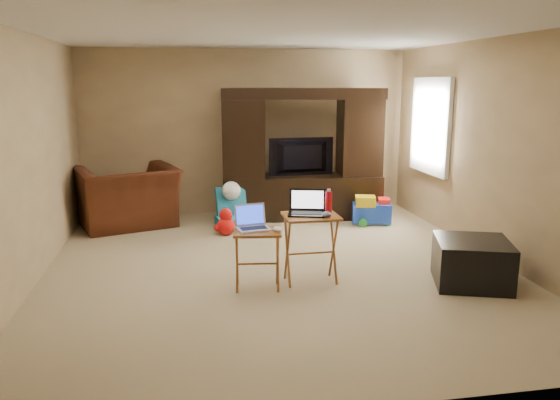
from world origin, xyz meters
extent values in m
plane|color=#C7B589|center=(0.00, 0.00, 0.00)|extent=(5.50, 5.50, 0.00)
plane|color=silver|center=(0.00, 0.00, 2.50)|extent=(5.50, 5.50, 0.00)
plane|color=tan|center=(0.00, 2.75, 1.25)|extent=(5.00, 0.00, 5.00)
plane|color=tan|center=(0.00, -2.75, 1.25)|extent=(5.00, 0.00, 5.00)
plane|color=tan|center=(-2.50, 0.00, 1.25)|extent=(0.00, 5.50, 5.50)
plane|color=tan|center=(2.50, 0.00, 1.25)|extent=(0.00, 5.50, 5.50)
plane|color=white|center=(2.48, 1.55, 1.40)|extent=(0.00, 1.20, 1.20)
cube|color=white|center=(2.46, 1.55, 1.40)|extent=(0.06, 1.14, 1.34)
cube|color=black|center=(0.75, 2.16, 0.96)|extent=(2.39, 0.78, 1.92)
imported|color=black|center=(0.75, 2.11, 0.92)|extent=(0.98, 0.18, 0.56)
imported|color=#48210F|center=(-1.78, 2.10, 0.42)|extent=(1.60, 1.50, 0.85)
cube|color=black|center=(1.85, -0.86, 0.23)|extent=(0.90, 0.90, 0.46)
cube|color=#9C6325|center=(-0.30, -0.61, 0.30)|extent=(0.50, 0.42, 0.60)
cube|color=#AA6A29|center=(0.26, -0.52, 0.35)|extent=(0.55, 0.44, 0.70)
cube|color=#B5B5BA|center=(-0.33, -0.58, 0.72)|extent=(0.35, 0.31, 0.24)
cube|color=black|center=(0.22, -0.50, 0.82)|extent=(0.44, 0.39, 0.24)
ellipsoid|color=white|center=(-0.11, -0.68, 0.62)|extent=(0.11, 0.14, 0.05)
ellipsoid|color=#46464B|center=(0.39, -0.64, 0.73)|extent=(0.12, 0.16, 0.06)
cylinder|color=red|center=(0.46, -0.44, 0.81)|extent=(0.07, 0.07, 0.22)
camera|label=1|loc=(-0.97, -5.68, 2.01)|focal=35.00mm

